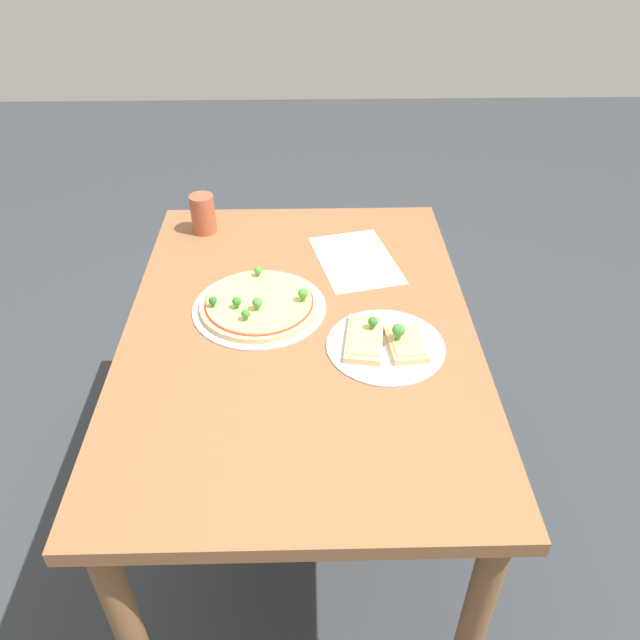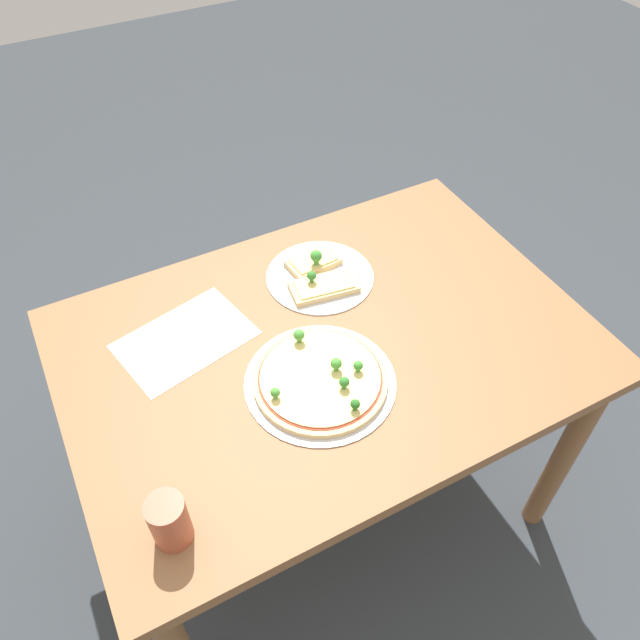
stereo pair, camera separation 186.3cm
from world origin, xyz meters
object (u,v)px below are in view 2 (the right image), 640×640
Objects in this scene: dining_table at (327,368)px; pizza_tray_slice at (319,275)px; pizza_tray_whole at (320,379)px; drinking_cup at (169,521)px.

pizza_tray_slice is at bearing -112.41° from dining_table.
pizza_tray_whole is at bearing 62.89° from pizza_tray_slice.
pizza_tray_slice reaches higher than pizza_tray_whole.
drinking_cup is (0.47, 0.28, 0.16)m from dining_table.
drinking_cup is at bearing 31.39° from dining_table.
dining_table is at bearing -125.21° from pizza_tray_whole.
pizza_tray_whole is (0.07, 0.10, 0.11)m from dining_table.
pizza_tray_whole is at bearing -155.04° from drinking_cup.
pizza_tray_slice is 2.39× the size of drinking_cup.
drinking_cup is (0.55, 0.48, 0.05)m from pizza_tray_slice.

